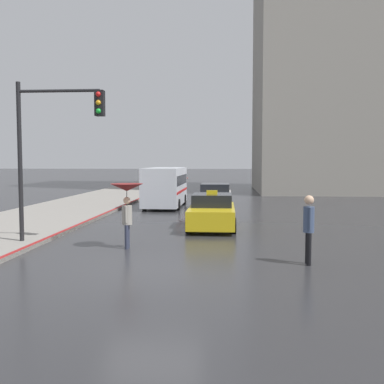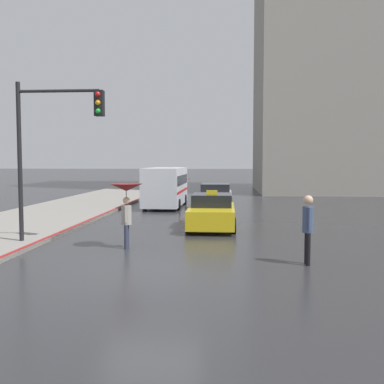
{
  "view_description": "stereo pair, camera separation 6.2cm",
  "coord_description": "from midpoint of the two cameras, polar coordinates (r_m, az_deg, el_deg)",
  "views": [
    {
      "loc": [
        1.83,
        -10.87,
        2.71
      ],
      "look_at": [
        0.38,
        8.26,
        1.4
      ],
      "focal_mm": 42.0,
      "sensor_mm": 36.0,
      "label": 1
    },
    {
      "loc": [
        1.89,
        -10.87,
        2.71
      ],
      "look_at": [
        0.38,
        8.26,
        1.4
      ],
      "focal_mm": 42.0,
      "sensor_mm": 36.0,
      "label": 2
    }
  ],
  "objects": [
    {
      "name": "sedan_red",
      "position": [
        25.33,
        2.87,
        -0.7
      ],
      "size": [
        1.91,
        4.46,
        1.45
      ],
      "rotation": [
        0.0,
        0.0,
        3.14
      ],
      "color": "#B7B2AD",
      "rests_on": "ground_plane"
    },
    {
      "name": "pedestrian_with_umbrella",
      "position": [
        14.04,
        -8.4,
        -0.62
      ],
      "size": [
        1.02,
        1.02,
        2.02
      ],
      "rotation": [
        0.0,
        0.0,
        1.62
      ],
      "color": "#2D3347",
      "rests_on": "ground_plane"
    },
    {
      "name": "taxi",
      "position": [
        18.3,
        2.46,
        -2.59
      ],
      "size": [
        1.91,
        4.23,
        1.54
      ],
      "rotation": [
        0.0,
        0.0,
        3.14
      ],
      "color": "gold",
      "rests_on": "ground_plane"
    },
    {
      "name": "pedestrian_man",
      "position": [
        12.14,
        14.46,
        -3.9
      ],
      "size": [
        0.28,
        0.43,
        1.83
      ],
      "rotation": [
        0.0,
        0.0,
        -1.57
      ],
      "color": "black",
      "rests_on": "ground_plane"
    },
    {
      "name": "ground_plane",
      "position": [
        11.36,
        -5.31,
        -9.92
      ],
      "size": [
        300.0,
        300.0,
        0.0
      ],
      "primitive_type": "plane",
      "color": "#2D2D30"
    },
    {
      "name": "ambulance_van",
      "position": [
        26.67,
        -3.47,
        0.86
      ],
      "size": [
        2.14,
        5.63,
        2.33
      ],
      "rotation": [
        0.0,
        0.0,
        3.13
      ],
      "color": "silver",
      "rests_on": "ground_plane"
    },
    {
      "name": "traffic_light",
      "position": [
        15.05,
        -17.25,
        7.18
      ],
      "size": [
        2.85,
        0.38,
        5.24
      ],
      "color": "black",
      "rests_on": "ground_plane"
    }
  ]
}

